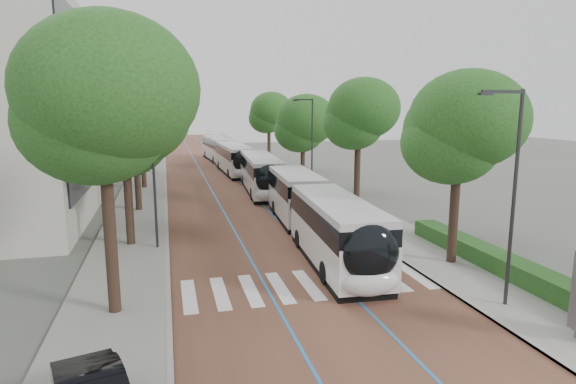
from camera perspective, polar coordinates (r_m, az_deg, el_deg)
name	(u,v)px	position (r m, az deg, el deg)	size (l,w,h in m)	color
ground	(311,294)	(19.95, 2.71, -12.02)	(160.00, 160.00, 0.00)	#51544C
road	(213,169)	(58.39, -8.83, 2.70)	(11.00, 140.00, 0.02)	brown
sidewalk_left	(148,171)	(58.16, -16.21, 2.43)	(4.00, 140.00, 0.12)	gray
sidewalk_right	(274,167)	(59.55, -1.63, 3.01)	(4.00, 140.00, 0.12)	gray
kerb_left	(165,170)	(58.13, -14.34, 2.52)	(0.20, 140.00, 0.14)	gray
kerb_right	(259,167)	(59.17, -3.43, 2.95)	(0.20, 140.00, 0.14)	gray
zebra_crossing	(308,285)	(20.89, 2.43, -10.90)	(10.55, 3.60, 0.01)	silver
lane_line_left	(200,169)	(58.26, -10.40, 2.65)	(0.12, 126.00, 0.01)	#246EB7
lane_line_right	(227,169)	(58.56, -7.28, 2.77)	(0.12, 126.00, 0.01)	#246EB7
hedge	(504,264)	(23.93, 24.26, -7.79)	(1.20, 14.00, 0.80)	#184417
streetlight_near	(511,182)	(19.17, 24.92, 1.08)	(1.82, 0.20, 8.00)	#2A292C
streetlight_far	(310,138)	(41.53, 2.64, 6.46)	(1.82, 0.20, 8.00)	#2A292C
lamp_post_left	(154,173)	(25.88, -15.63, 2.24)	(0.14, 0.14, 8.00)	#2A292C
trees_left	(138,112)	(41.08, -17.38, 8.99)	(6.33, 60.78, 10.08)	black
trees_right	(319,121)	(42.71, 3.68, 8.36)	(5.87, 47.39, 8.89)	black
lead_bus	(317,214)	(26.55, 3.40, -2.67)	(3.64, 18.51, 3.20)	black
bus_queued_0	(261,174)	(41.96, -3.21, 2.10)	(3.31, 12.53, 3.20)	silver
bus_queued_1	(234,159)	(53.95, -6.36, 3.87)	(2.91, 12.47, 3.20)	silver
bus_queued_2	(218,149)	(66.86, -8.26, 5.05)	(3.26, 12.53, 3.20)	silver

